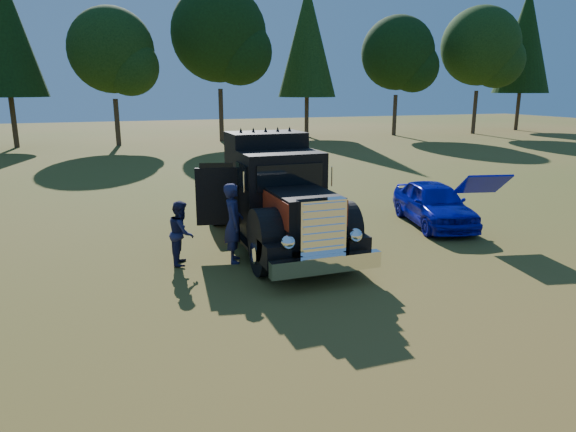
# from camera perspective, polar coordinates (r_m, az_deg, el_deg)

# --- Properties ---
(ground) EXTENTS (120.00, 120.00, 0.00)m
(ground) POSITION_cam_1_polar(r_m,az_deg,el_deg) (13.03, 4.74, -4.69)
(ground) COLOR #3D5318
(ground) RESTS_ON ground
(treeline) EXTENTS (72.10, 24.04, 13.84)m
(treeline) POSITION_cam_1_polar(r_m,az_deg,el_deg) (38.91, -18.79, 18.54)
(treeline) COLOR #2D2116
(treeline) RESTS_ON ground
(diamond_t_truck) EXTENTS (3.36, 7.16, 3.00)m
(diamond_t_truck) POSITION_cam_1_polar(r_m,az_deg,el_deg) (13.70, -1.36, 1.84)
(diamond_t_truck) COLOR black
(diamond_t_truck) RESTS_ON ground
(hotrod_coupe) EXTENTS (2.43, 4.37, 1.89)m
(hotrod_coupe) POSITION_cam_1_polar(r_m,az_deg,el_deg) (16.62, 15.93, 1.37)
(hotrod_coupe) COLOR navy
(hotrod_coupe) RESTS_ON ground
(spectator_near) EXTENTS (0.59, 0.79, 1.96)m
(spectator_near) POSITION_cam_1_polar(r_m,az_deg,el_deg) (12.54, -6.07, -0.78)
(spectator_near) COLOR #1B2C40
(spectator_near) RESTS_ON ground
(spectator_far) EXTENTS (0.76, 0.88, 1.56)m
(spectator_far) POSITION_cam_1_polar(r_m,az_deg,el_deg) (12.64, -11.74, -1.83)
(spectator_far) COLOR #1C2542
(spectator_far) RESTS_ON ground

